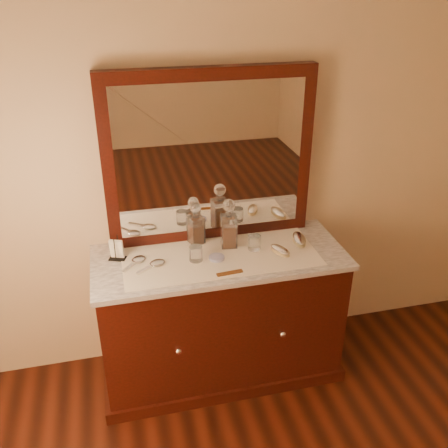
{
  "coord_description": "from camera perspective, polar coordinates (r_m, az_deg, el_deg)",
  "views": [
    {
      "loc": [
        -0.55,
        -0.4,
        2.29
      ],
      "look_at": [
        0.0,
        1.85,
        1.1
      ],
      "focal_mm": 39.58,
      "sensor_mm": 36.0,
      "label": 1
    }
  ],
  "objects": [
    {
      "name": "knob_left",
      "position": [
        2.78,
        -5.28,
        -14.41
      ],
      "size": [
        0.04,
        0.04,
        0.04
      ],
      "primitive_type": "sphere",
      "color": "silver",
      "rests_on": "dresser_cabinet"
    },
    {
      "name": "hand_mirror_outer",
      "position": [
        2.78,
        -10.04,
        -4.18
      ],
      "size": [
        0.15,
        0.17,
        0.02
      ],
      "color": "silver",
      "rests_on": "lace_runner"
    },
    {
      "name": "brush_near",
      "position": [
        2.83,
        6.51,
        -3.07
      ],
      "size": [
        0.12,
        0.16,
        0.04
      ],
      "color": "tan",
      "rests_on": "lace_runner"
    },
    {
      "name": "hand_mirror_inner",
      "position": [
        2.74,
        -7.97,
        -4.6
      ],
      "size": [
        0.18,
        0.14,
        0.02
      ],
      "color": "silver",
      "rests_on": "lace_runner"
    },
    {
      "name": "tumblers",
      "position": [
        2.79,
        0.2,
        -2.77
      ],
      "size": [
        0.43,
        0.12,
        0.09
      ],
      "color": "white",
      "rests_on": "lace_runner"
    },
    {
      "name": "pin_dish",
      "position": [
        2.77,
        -0.85,
        -3.91
      ],
      "size": [
        0.11,
        0.11,
        0.02
      ],
      "primitive_type": "cylinder",
      "rotation": [
        0.0,
        0.0,
        -0.28
      ],
      "color": "white",
      "rests_on": "lace_runner"
    },
    {
      "name": "decanter_right",
      "position": [
        2.85,
        0.56,
        -0.47
      ],
      "size": [
        0.1,
        0.1,
        0.3
      ],
      "color": "#984416",
      "rests_on": "lace_runner"
    },
    {
      "name": "knob_right",
      "position": [
        2.9,
        6.81,
        -12.5
      ],
      "size": [
        0.04,
        0.04,
        0.04
      ],
      "primitive_type": "sphere",
      "color": "silver",
      "rests_on": "dresser_cabinet"
    },
    {
      "name": "dresser_cabinet",
      "position": [
        3.06,
        -0.45,
        -10.7
      ],
      "size": [
        1.4,
        0.55,
        0.82
      ],
      "primitive_type": "cube",
      "color": "black",
      "rests_on": "floor"
    },
    {
      "name": "marble_top",
      "position": [
        2.82,
        -0.48,
        -3.88
      ],
      "size": [
        1.44,
        0.59,
        0.03
      ],
      "primitive_type": "cube",
      "color": "white",
      "rests_on": "dresser_cabinet"
    },
    {
      "name": "napkin_rack",
      "position": [
        2.81,
        -12.27,
        -2.97
      ],
      "size": [
        0.11,
        0.09,
        0.14
      ],
      "color": "black",
      "rests_on": "marble_top"
    },
    {
      "name": "brush_far",
      "position": [
        2.95,
        8.68,
        -1.8
      ],
      "size": [
        0.1,
        0.17,
        0.04
      ],
      "color": "tan",
      "rests_on": "lace_runner"
    },
    {
      "name": "mirror_glass",
      "position": [
        2.79,
        -1.53,
        7.44
      ],
      "size": [
        1.06,
        0.01,
        0.86
      ],
      "primitive_type": "cube",
      "color": "white",
      "rests_on": "marble_top"
    },
    {
      "name": "comb",
      "position": [
        2.64,
        0.67,
        -5.66
      ],
      "size": [
        0.14,
        0.04,
        0.01
      ],
      "primitive_type": "cube",
      "rotation": [
        0.0,
        0.0,
        0.08
      ],
      "color": "brown",
      "rests_on": "lace_runner"
    },
    {
      "name": "decanter_left",
      "position": [
        2.89,
        -3.25,
        -0.4
      ],
      "size": [
        0.1,
        0.1,
        0.26
      ],
      "color": "#984416",
      "rests_on": "lace_runner"
    },
    {
      "name": "dresser_plinth",
      "position": [
        3.3,
        -0.43,
        -15.77
      ],
      "size": [
        1.46,
        0.59,
        0.08
      ],
      "primitive_type": "cube",
      "color": "black",
      "rests_on": "floor"
    },
    {
      "name": "lace_runner",
      "position": [
        2.8,
        -0.39,
        -3.79
      ],
      "size": [
        1.1,
        0.45,
        0.0
      ],
      "primitive_type": "cube",
      "color": "white",
      "rests_on": "marble_top"
    },
    {
      "name": "mirror_frame",
      "position": [
        2.82,
        -1.67,
        7.67
      ],
      "size": [
        1.2,
        0.08,
        1.0
      ],
      "primitive_type": "cube",
      "color": "black",
      "rests_on": "marble_top"
    }
  ]
}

